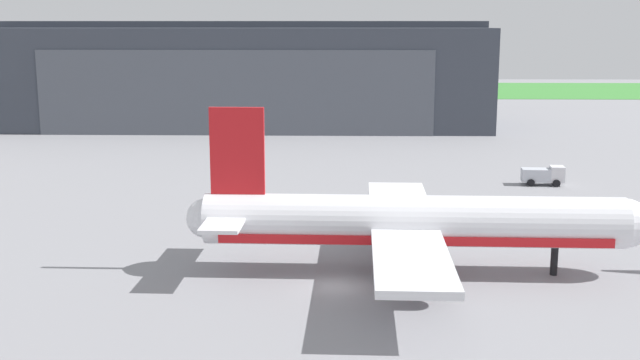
# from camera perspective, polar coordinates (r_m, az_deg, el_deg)

# --- Properties ---
(ground_plane) EXTENTS (440.00, 440.00, 0.00)m
(ground_plane) POSITION_cam_1_polar(r_m,az_deg,el_deg) (58.32, 1.11, -7.76)
(ground_plane) COLOR gray
(grass_field_strip) EXTENTS (440.00, 56.00, 0.08)m
(grass_field_strip) POSITION_cam_1_polar(r_m,az_deg,el_deg) (230.27, 1.41, 6.61)
(grass_field_strip) COLOR #3E8938
(grass_field_strip) RESTS_ON ground_plane
(maintenance_hangar) EXTENTS (90.10, 28.64, 19.54)m
(maintenance_hangar) POSITION_cam_1_polar(r_m,az_deg,el_deg) (149.68, -5.52, 7.56)
(maintenance_hangar) COLOR #383D47
(maintenance_hangar) RESTS_ON ground_plane
(airliner_near_left) EXTENTS (35.61, 31.45, 12.88)m
(airliner_near_left) POSITION_cam_1_polar(r_m,az_deg,el_deg) (60.65, 6.89, -3.12)
(airliner_near_left) COLOR silver
(airliner_near_left) RESTS_ON ground_plane
(baggage_tug) EXTENTS (5.09, 2.66, 2.33)m
(baggage_tug) POSITION_cam_1_polar(r_m,az_deg,el_deg) (97.46, 16.02, 0.36)
(baggage_tug) COLOR silver
(baggage_tug) RESTS_ON ground_plane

